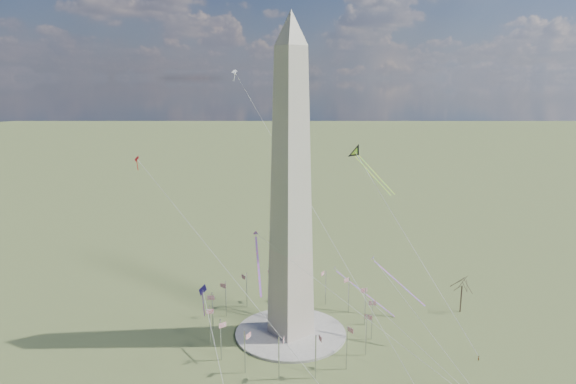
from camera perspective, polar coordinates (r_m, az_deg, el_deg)
ground at (r=173.55m, az=0.30°, el=-15.50°), size 2000.00×2000.00×0.00m
plaza at (r=173.36m, az=0.30°, el=-15.38°), size 36.00×36.00×0.80m
washington_monument at (r=156.84m, az=0.32°, el=0.16°), size 15.56×15.56×100.00m
flagpole_ring at (r=170.25m, az=0.30°, el=-13.34°), size 54.40×54.40×13.00m
tree_near at (r=193.95m, az=18.79°, el=-9.65°), size 8.45×8.45×14.79m
person_east at (r=168.59m, az=20.40°, el=-16.93°), size 0.74×0.64×1.70m
kite_delta_black at (r=180.02m, az=7.74°, el=4.13°), size 7.05×18.86×15.61m
kite_diamond_purple at (r=153.24m, az=-9.44°, el=-11.02°), size 2.29×3.46×10.37m
kite_streamer_left at (r=167.57m, az=11.43°, el=-9.10°), size 6.72×18.04×12.76m
kite_streamer_mid at (r=157.91m, az=-3.41°, el=-7.01°), size 11.26×18.16×13.94m
kite_streamer_right at (r=187.16m, az=7.45°, el=-10.19°), size 12.31×20.62×15.70m
kite_small_red at (r=165.66m, az=-16.44°, el=3.43°), size 1.44×2.17×4.67m
kite_small_white at (r=196.27m, az=-5.96°, el=13.04°), size 1.68×1.47×4.36m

